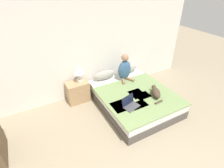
# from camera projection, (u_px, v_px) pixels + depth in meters

# --- Properties ---
(wall_back) EXTENTS (6.05, 0.05, 2.55)m
(wall_back) POSITION_uv_depth(u_px,v_px,m) (89.00, 48.00, 4.34)
(wall_back) COLOR silver
(wall_back) RESTS_ON ground_plane
(bed) EXTENTS (1.67, 2.05, 0.41)m
(bed) POSITION_uv_depth(u_px,v_px,m) (134.00, 98.00, 4.37)
(bed) COLOR #4C4742
(bed) RESTS_ON ground_plane
(pillow_near) EXTENTS (0.61, 0.22, 0.24)m
(pillow_near) POSITION_uv_depth(u_px,v_px,m) (104.00, 75.00, 4.71)
(pillow_near) COLOR gray
(pillow_near) RESTS_ON bed
(pillow_far) EXTENTS (0.61, 0.22, 0.24)m
(pillow_far) POSITION_uv_depth(u_px,v_px,m) (127.00, 69.00, 5.00)
(pillow_far) COLOR gray
(pillow_far) RESTS_ON bed
(person_sitting) EXTENTS (0.38, 0.36, 0.72)m
(person_sitting) POSITION_uv_depth(u_px,v_px,m) (125.00, 69.00, 4.60)
(person_sitting) COLOR #33567A
(person_sitting) RESTS_ON bed
(cat_tabby) EXTENTS (0.38, 0.50, 0.19)m
(cat_tabby) POSITION_uv_depth(u_px,v_px,m) (156.00, 92.00, 4.06)
(cat_tabby) COLOR #473828
(cat_tabby) RESTS_ON bed
(laptop_open) EXTENTS (0.39, 0.33, 0.22)m
(laptop_open) POSITION_uv_depth(u_px,v_px,m) (130.00, 104.00, 3.76)
(laptop_open) COLOR #424247
(laptop_open) RESTS_ON bed
(nightstand) EXTENTS (0.54, 0.39, 0.55)m
(nightstand) POSITION_uv_depth(u_px,v_px,m) (78.00, 92.00, 4.49)
(nightstand) COLOR tan
(nightstand) RESTS_ON ground_plane
(table_lamp) EXTENTS (0.26, 0.26, 0.47)m
(table_lamp) POSITION_uv_depth(u_px,v_px,m) (79.00, 70.00, 4.22)
(table_lamp) COLOR beige
(table_lamp) RESTS_ON nightstand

